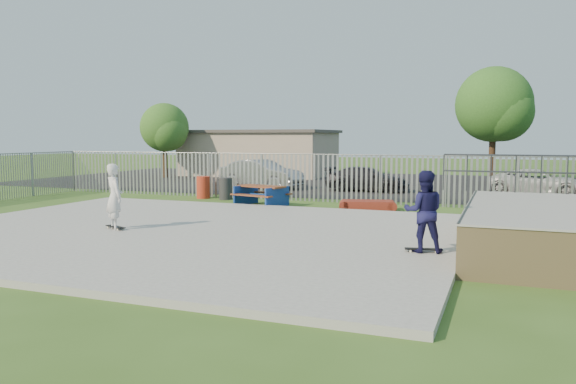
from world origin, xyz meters
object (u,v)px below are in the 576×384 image
(picnic_table, at_px, (261,195))
(car_silver, at_px, (261,174))
(trash_bin_red, at_px, (203,187))
(tree_mid, at_px, (494,105))
(tree_left, at_px, (164,128))
(car_dark, at_px, (367,179))
(skater_navy, at_px, (424,211))
(trash_bin_grey, at_px, (226,189))
(car_white, at_px, (538,182))
(funbox, at_px, (368,205))
(skater_white, at_px, (115,196))

(picnic_table, bearing_deg, car_silver, 128.72)
(trash_bin_red, xyz_separation_m, car_silver, (0.44, 5.41, 0.28))
(tree_mid, bearing_deg, tree_left, -170.03)
(car_dark, height_order, skater_navy, skater_navy)
(skater_navy, bearing_deg, trash_bin_grey, -55.19)
(skater_navy, bearing_deg, car_white, -113.30)
(funbox, xyz_separation_m, car_dark, (-1.67, 7.00, 0.45))
(funbox, xyz_separation_m, trash_bin_red, (-7.75, 1.30, 0.31))
(skater_white, bearing_deg, car_silver, -48.83)
(picnic_table, height_order, car_silver, car_silver)
(car_dark, bearing_deg, skater_navy, -163.36)
(car_silver, height_order, tree_left, tree_left)
(funbox, height_order, car_white, car_white)
(picnic_table, xyz_separation_m, tree_mid, (8.24, 15.36, 4.21))
(picnic_table, xyz_separation_m, car_dark, (2.57, 7.25, 0.21))
(car_silver, height_order, tree_mid, tree_mid)
(funbox, xyz_separation_m, trash_bin_grey, (-6.60, 1.24, 0.30))
(car_silver, distance_m, skater_navy, 17.87)
(tree_mid, bearing_deg, trash_bin_grey, -127.39)
(picnic_table, distance_m, skater_navy, 10.55)
(car_dark, distance_m, tree_mid, 10.67)
(trash_bin_red, bearing_deg, car_white, 25.32)
(funbox, bearing_deg, tree_left, 129.90)
(tree_left, bearing_deg, skater_white, -60.09)
(car_white, relative_size, tree_left, 0.88)
(trash_bin_grey, height_order, car_white, car_white)
(trash_bin_grey, bearing_deg, car_dark, 49.43)
(car_white, bearing_deg, tree_mid, 24.10)
(car_silver, bearing_deg, tree_mid, -43.34)
(trash_bin_grey, height_order, tree_left, tree_left)
(funbox, relative_size, trash_bin_red, 1.98)
(picnic_table, relative_size, tree_left, 0.45)
(funbox, xyz_separation_m, tree_mid, (4.00, 15.11, 4.44))
(trash_bin_red, bearing_deg, car_dark, 43.11)
(trash_bin_grey, xyz_separation_m, skater_navy, (9.69, -9.05, 0.59))
(trash_bin_grey, relative_size, tree_left, 0.19)
(trash_bin_grey, xyz_separation_m, car_dark, (4.93, 5.76, 0.15))
(skater_white, bearing_deg, trash_bin_red, -41.81)
(trash_bin_red, xyz_separation_m, trash_bin_grey, (1.15, -0.06, -0.01))
(funbox, distance_m, tree_mid, 16.25)
(tree_left, bearing_deg, funbox, -34.93)
(picnic_table, distance_m, trash_bin_red, 3.85)
(trash_bin_grey, height_order, skater_white, skater_white)
(tree_mid, bearing_deg, funbox, -104.84)
(car_dark, bearing_deg, skater_white, 164.55)
(car_silver, xyz_separation_m, skater_navy, (10.41, -14.53, 0.30))
(funbox, xyz_separation_m, car_white, (6.19, 7.90, 0.45))
(funbox, distance_m, car_dark, 7.21)
(tree_mid, relative_size, skater_navy, 3.73)
(picnic_table, relative_size, trash_bin_red, 2.30)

